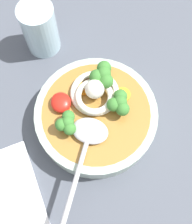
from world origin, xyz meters
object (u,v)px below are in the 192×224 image
object	(u,v)px
soup_spoon	(88,139)
drinking_glass	(40,29)
folded_napkin	(7,201)
noodle_pile	(95,95)
soup_bowl	(96,117)

from	to	relation	value
soup_spoon	drinking_glass	size ratio (longest dim) A/B	1.55
drinking_glass	folded_napkin	size ratio (longest dim) A/B	0.59
noodle_pile	soup_spoon	bearing A→B (deg)	-27.24
soup_bowl	noodle_pile	xyz separation A→B (cm)	(-2.58, 0.71, 3.65)
soup_spoon	noodle_pile	bearing A→B (deg)	-173.81
noodle_pile	soup_spoon	xyz separation A→B (cm)	(6.81, -3.50, -0.36)
soup_bowl	noodle_pile	distance (cm)	4.53
soup_bowl	noodle_pile	bearing A→B (deg)	164.55
drinking_glass	folded_napkin	distance (cm)	31.63
soup_bowl	drinking_glass	bearing A→B (deg)	-165.94
soup_spoon	drinking_glass	bearing A→B (deg)	-141.61
noodle_pile	drinking_glass	distance (cm)	17.64
drinking_glass	soup_bowl	bearing A→B (deg)	14.06
drinking_glass	folded_napkin	bearing A→B (deg)	-26.03
folded_napkin	soup_spoon	bearing A→B (deg)	106.19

